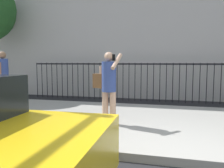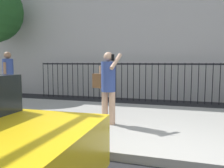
{
  "view_description": "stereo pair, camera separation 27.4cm",
  "coord_description": "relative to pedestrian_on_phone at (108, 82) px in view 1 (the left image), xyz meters",
  "views": [
    {
      "loc": [
        -0.06,
        -3.52,
        1.63
      ],
      "look_at": [
        -1.42,
        1.95,
        1.08
      ],
      "focal_mm": 36.43,
      "sensor_mm": 36.0,
      "label": 1
    },
    {
      "loc": [
        0.2,
        -3.45,
        1.63
      ],
      "look_at": [
        -1.42,
        1.95,
        1.08
      ],
      "focal_mm": 36.43,
      "sensor_mm": 36.0,
      "label": 2
    }
  ],
  "objects": [
    {
      "name": "ground_plane",
      "position": [
        1.44,
        -1.65,
        -1.15
      ],
      "size": [
        60.0,
        60.0,
        0.0
      ],
      "primitive_type": "plane",
      "color": "black"
    },
    {
      "name": "iron_fence",
      "position": [
        1.44,
        4.25,
        -0.13
      ],
      "size": [
        12.03,
        0.04,
        1.6
      ],
      "color": "black",
      "rests_on": "ground"
    },
    {
      "name": "sidewalk",
      "position": [
        1.44,
        0.55,
        -1.07
      ],
      "size": [
        28.0,
        4.4,
        0.15
      ],
      "primitive_type": "cube",
      "color": "#9E9B93",
      "rests_on": "ground"
    },
    {
      "name": "pedestrian_walking",
      "position": [
        -3.85,
        1.16,
        0.05
      ],
      "size": [
        0.4,
        0.48,
        1.82
      ],
      "color": "#936B4C",
      "rests_on": "sidewalk"
    },
    {
      "name": "pedestrian_on_phone",
      "position": [
        0.0,
        0.0,
        0.0
      ],
      "size": [
        0.7,
        0.5,
        1.71
      ],
      "color": "tan",
      "rests_on": "sidewalk"
    }
  ]
}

